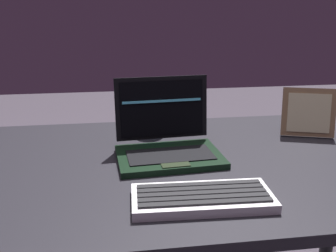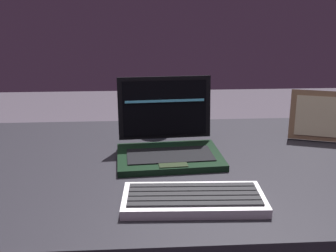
{
  "view_description": "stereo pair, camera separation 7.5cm",
  "coord_description": "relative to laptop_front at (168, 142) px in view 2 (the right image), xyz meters",
  "views": [
    {
      "loc": [
        -0.16,
        -0.91,
        1.1
      ],
      "look_at": [
        -0.03,
        0.01,
        0.8
      ],
      "focal_mm": 40.56,
      "sensor_mm": 36.0,
      "label": 1
    },
    {
      "loc": [
        -0.08,
        -0.92,
        1.1
      ],
      "look_at": [
        -0.03,
        0.01,
        0.8
      ],
      "focal_mm": 40.56,
      "sensor_mm": 36.0,
      "label": 2
    }
  ],
  "objects": [
    {
      "name": "desk",
      "position": [
        0.02,
        -0.04,
        -0.12
      ],
      "size": [
        1.46,
        0.74,
        0.7
      ],
      "color": "black",
      "rests_on": "ground"
    },
    {
      "name": "laptop_front",
      "position": [
        0.0,
        0.0,
        0.0
      ],
      "size": [
        0.29,
        0.23,
        0.2
      ],
      "color": "black",
      "rests_on": "desk"
    },
    {
      "name": "external_keyboard",
      "position": [
        0.04,
        -0.27,
        -0.03
      ],
      "size": [
        0.3,
        0.14,
        0.02
      ],
      "color": "silver",
      "rests_on": "desk"
    },
    {
      "name": "photo_frame",
      "position": [
        0.46,
        0.1,
        0.03
      ],
      "size": [
        0.16,
        0.09,
        0.15
      ],
      "color": "#826144",
      "rests_on": "desk"
    },
    {
      "name": "coffee_mug",
      "position": [
        -0.01,
        0.2,
        0.01
      ],
      "size": [
        0.13,
        0.09,
        0.1
      ],
      "color": "teal",
      "rests_on": "desk"
    }
  ]
}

